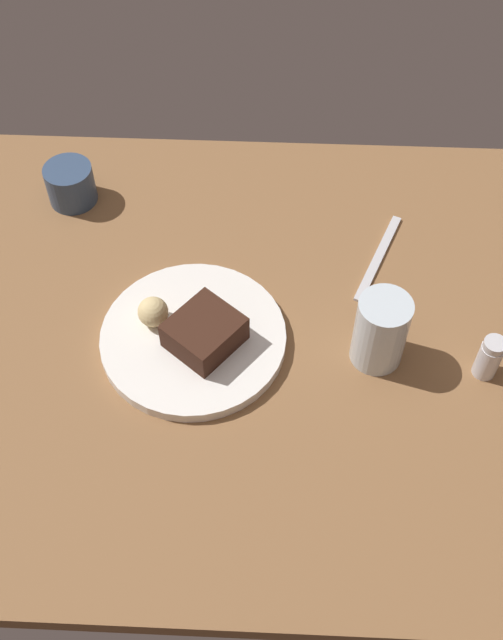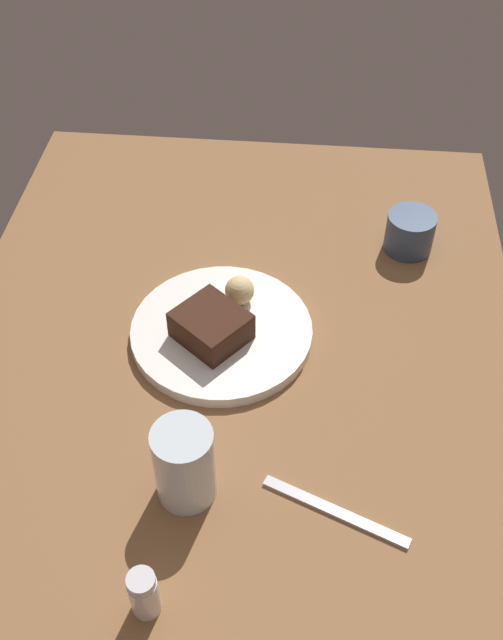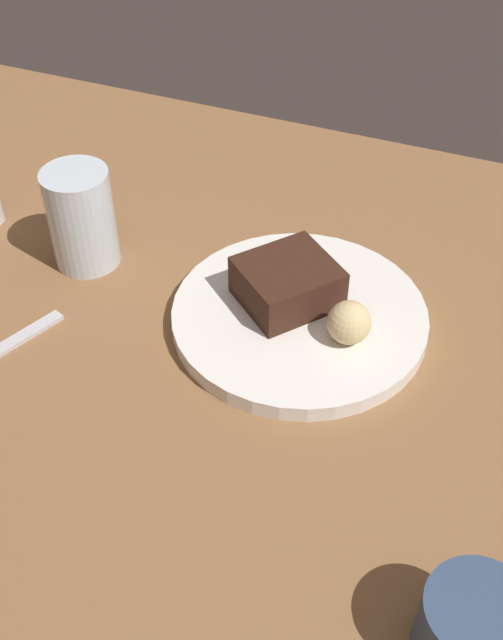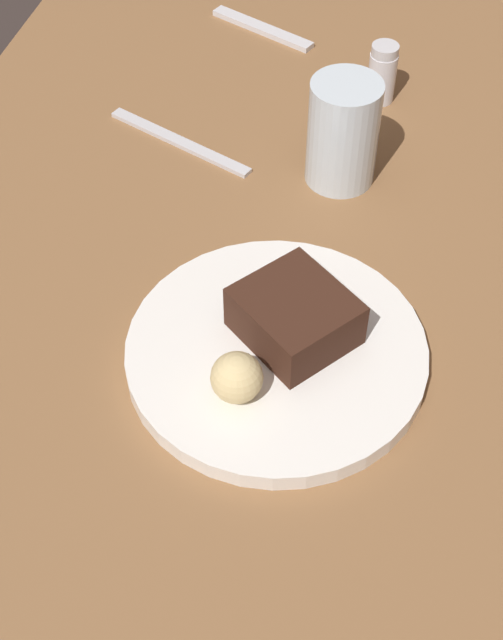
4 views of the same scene
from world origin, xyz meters
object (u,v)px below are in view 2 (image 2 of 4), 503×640
object	(u,v)px
chocolate_cake_slice	(211,326)
salt_shaker	(144,594)
butter_knife	(335,511)
bread_roll	(243,291)
dessert_plate	(222,332)
coffee_cup	(410,232)
water_glass	(184,464)

from	to	relation	value
chocolate_cake_slice	salt_shaker	world-z (taller)	salt_shaker
chocolate_cake_slice	butter_knife	xyz separation A→B (cm)	(25.74, 18.37, -3.85)
bread_roll	butter_knife	world-z (taller)	bread_roll
dessert_plate	coffee_cup	distance (cm)	36.37
dessert_plate	bread_roll	distance (cm)	7.07
salt_shaker	coffee_cup	bearing A→B (deg)	153.59
butter_knife	salt_shaker	bearing A→B (deg)	55.57
dessert_plate	butter_knife	size ratio (longest dim) A/B	1.41
water_glass	butter_knife	distance (cm)	19.23
chocolate_cake_slice	coffee_cup	distance (cm)	38.38
dessert_plate	water_glass	distance (cm)	26.63
chocolate_cake_slice	dessert_plate	bearing A→B (deg)	147.70
coffee_cup	butter_knife	xyz separation A→B (cm)	(50.24, -11.16, -3.08)
butter_knife	water_glass	bearing A→B (deg)	17.53
chocolate_cake_slice	butter_knife	world-z (taller)	chocolate_cake_slice
water_glass	butter_knife	world-z (taller)	water_glass
dessert_plate	butter_knife	xyz separation A→B (cm)	(27.60, 17.19, -0.66)
dessert_plate	water_glass	size ratio (longest dim) A/B	2.30
chocolate_cake_slice	water_glass	xyz separation A→B (cm)	(24.28, 0.02, 1.72)
salt_shaker	water_glass	world-z (taller)	water_glass
dessert_plate	coffee_cup	xyz separation A→B (cm)	(-22.64, 28.35, 2.42)
bread_roll	water_glass	xyz separation A→B (cm)	(31.92, -3.77, 1.78)
butter_knife	dessert_plate	bearing A→B (deg)	-36.02
chocolate_cake_slice	coffee_cup	xyz separation A→B (cm)	(-24.51, 29.53, -0.76)
coffee_cup	butter_knife	distance (cm)	51.56
salt_shaker	butter_knife	xyz separation A→B (cm)	(-13.61, 20.56, -3.28)
chocolate_cake_slice	bread_roll	size ratio (longest dim) A/B	2.12
bread_roll	salt_shaker	bearing A→B (deg)	-7.25
water_glass	coffee_cup	size ratio (longest dim) A/B	1.47
bread_roll	butter_knife	bearing A→B (deg)	23.60
butter_knife	chocolate_cake_slice	bearing A→B (deg)	-32.42
water_glass	salt_shaker	bearing A→B (deg)	-8.33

